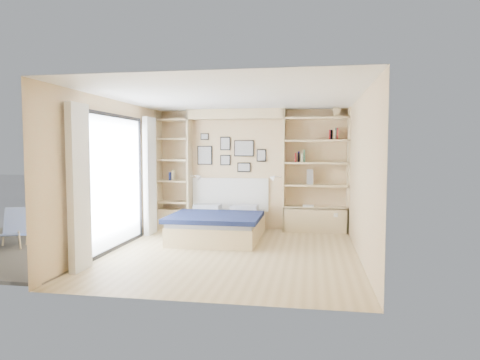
# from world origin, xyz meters

# --- Properties ---
(ground) EXTENTS (4.50, 4.50, 0.00)m
(ground) POSITION_xyz_m (0.00, 0.00, 0.00)
(ground) COLOR tan
(ground) RESTS_ON ground
(room_shell) EXTENTS (4.50, 4.50, 4.50)m
(room_shell) POSITION_xyz_m (-0.39, 1.52, 1.08)
(room_shell) COLOR tan
(room_shell) RESTS_ON ground
(bed) EXTENTS (1.64, 2.12, 1.07)m
(bed) POSITION_xyz_m (-0.45, 1.13, 0.27)
(bed) COLOR beige
(bed) RESTS_ON ground
(photo_gallery) EXTENTS (1.48, 0.02, 0.82)m
(photo_gallery) POSITION_xyz_m (-0.45, 2.22, 1.60)
(photo_gallery) COLOR black
(photo_gallery) RESTS_ON ground
(reading_lamps) EXTENTS (1.92, 0.12, 0.15)m
(reading_lamps) POSITION_xyz_m (-0.30, 2.00, 1.10)
(reading_lamps) COLOR silver
(reading_lamps) RESTS_ON ground
(shelf_decor) EXTENTS (3.56, 0.23, 2.03)m
(shelf_decor) POSITION_xyz_m (1.20, 2.07, 1.71)
(shelf_decor) COLOR #A51E1E
(shelf_decor) RESTS_ON ground
(deck) EXTENTS (3.20, 4.00, 0.05)m
(deck) POSITION_xyz_m (-3.60, 0.00, 0.00)
(deck) COLOR #675C4C
(deck) RESTS_ON ground
(deck_chair) EXTENTS (0.63, 0.78, 0.68)m
(deck_chair) POSITION_xyz_m (-3.77, -0.19, 0.32)
(deck_chair) COLOR tan
(deck_chair) RESTS_ON ground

